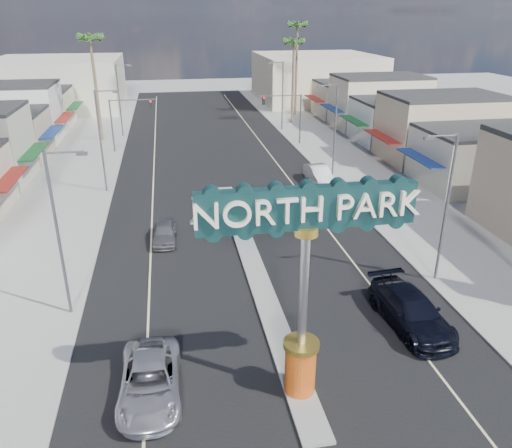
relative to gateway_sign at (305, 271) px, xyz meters
name	(u,v)px	position (x,y,z in m)	size (l,w,h in m)	color
ground	(224,185)	(0.00, 28.02, -5.93)	(160.00, 160.00, 0.00)	gray
road	(224,185)	(0.00, 28.02, -5.92)	(20.00, 120.00, 0.01)	black
median_island	(252,263)	(0.00, 12.02, -5.85)	(1.30, 30.00, 0.16)	gray
sidewalk_left	(68,194)	(-14.00, 28.02, -5.87)	(8.00, 120.00, 0.12)	gray
sidewalk_right	(365,177)	(14.00, 28.02, -5.87)	(8.00, 120.00, 0.12)	gray
storefront_row_right	(405,118)	(24.00, 41.02, -2.93)	(12.00, 42.00, 6.00)	#B7B29E
backdrop_far_left	(59,84)	(-22.00, 73.02, -1.93)	(20.00, 20.00, 8.00)	#B7B29E
backdrop_far_right	(316,78)	(22.00, 73.02, -1.93)	(20.00, 20.00, 8.00)	beige
gateway_sign	(305,271)	(0.00, 0.00, 0.00)	(8.20, 1.50, 9.15)	red
traffic_signal_left	(127,115)	(-9.18, 42.02, -1.65)	(5.09, 0.45, 6.00)	#47474C
traffic_signal_right	(286,110)	(9.18, 42.02, -1.65)	(5.09, 0.45, 6.00)	#47474C
streetlight_l_near	(60,228)	(-10.43, 8.02, -0.86)	(2.03, 0.22, 9.00)	#47474C
streetlight_l_mid	(102,137)	(-10.43, 28.02, -0.86)	(2.03, 0.22, 9.00)	#47474C
streetlight_l_far	(120,97)	(-10.43, 50.02, -0.86)	(2.03, 0.22, 9.00)	#47474C
streetlight_r_near	(445,202)	(10.43, 8.02, -0.86)	(2.03, 0.22, 9.00)	#47474C
streetlight_r_mid	(333,127)	(10.43, 28.02, -0.86)	(2.03, 0.22, 9.00)	#47474C
streetlight_r_far	(281,92)	(10.43, 50.02, -0.86)	(2.03, 0.22, 9.00)	#47474C
palm_left_far	(91,44)	(-13.00, 48.02, 5.57)	(2.60, 2.60, 13.10)	brown
palm_right_mid	(294,46)	(13.00, 54.02, 4.67)	(2.60, 2.60, 12.10)	brown
palm_right_far	(298,31)	(15.00, 60.02, 6.46)	(2.60, 2.60, 14.10)	brown
suv_left	(150,381)	(-6.25, 0.96, -5.16)	(2.53, 5.50, 1.53)	#B5B4B9
suv_right	(411,311)	(6.90, 3.83, -5.05)	(2.47, 6.07, 1.76)	black
car_parked_left	(165,232)	(-5.51, 16.51, -5.23)	(1.64, 4.08, 1.39)	#5D5E62
car_parked_right	(319,174)	(9.00, 27.22, -5.11)	(1.73, 4.97, 1.64)	silver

